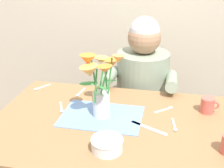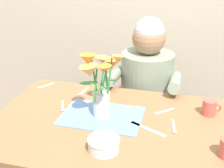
# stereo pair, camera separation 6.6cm
# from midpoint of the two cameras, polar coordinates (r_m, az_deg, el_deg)

# --- Properties ---
(dining_table) EXTENTS (1.20, 0.80, 0.74)m
(dining_table) POSITION_cam_midpoint_polar(r_m,az_deg,el_deg) (1.49, -0.84, -10.65)
(dining_table) COLOR olive
(dining_table) RESTS_ON ground_plane
(seated_person) EXTENTS (0.45, 0.47, 1.14)m
(seated_person) POSITION_cam_midpoint_polar(r_m,az_deg,el_deg) (2.05, 4.78, -3.09)
(seated_person) COLOR #4C4C56
(seated_person) RESTS_ON ground_plane
(striped_placemat) EXTENTS (0.40, 0.28, 0.00)m
(striped_placemat) POSITION_cam_midpoint_polar(r_m,az_deg,el_deg) (1.49, -3.29, -6.21)
(striped_placemat) COLOR #6B93D1
(striped_placemat) RESTS_ON dining_table
(flower_vase) EXTENTS (0.23, 0.26, 0.33)m
(flower_vase) POSITION_cam_midpoint_polar(r_m,az_deg,el_deg) (1.41, -3.61, 0.44)
(flower_vase) COLOR silver
(flower_vase) RESTS_ON dining_table
(ceramic_bowl) EXTENTS (0.14, 0.14, 0.06)m
(ceramic_bowl) POSITION_cam_midpoint_polar(r_m,az_deg,el_deg) (1.24, -2.51, -11.46)
(ceramic_bowl) COLOR white
(ceramic_bowl) RESTS_ON dining_table
(dinner_knife) EXTENTS (0.18, 0.10, 0.00)m
(dinner_knife) POSITION_cam_midpoint_polar(r_m,az_deg,el_deg) (1.40, 5.74, -8.47)
(dinner_knife) COLOR silver
(dinner_knife) RESTS_ON dining_table
(tea_cup) EXTENTS (0.09, 0.07, 0.08)m
(tea_cup) POSITION_cam_midpoint_polar(r_m,az_deg,el_deg) (1.57, 16.80, -3.94)
(tea_cup) COLOR #CC564C
(tea_cup) RESTS_ON dining_table
(spoon_0) EXTENTS (0.03, 0.12, 0.01)m
(spoon_0) POSITION_cam_midpoint_polar(r_m,az_deg,el_deg) (1.42, 10.65, -8.09)
(spoon_0) COLOR silver
(spoon_0) RESTS_ON dining_table
(spoon_1) EXTENTS (0.06, 0.11, 0.01)m
(spoon_1) POSITION_cam_midpoint_polar(r_m,az_deg,el_deg) (1.58, -10.88, -4.73)
(spoon_1) COLOR silver
(spoon_1) RESTS_ON dining_table
(spoon_2) EXTENTS (0.10, 0.09, 0.01)m
(spoon_2) POSITION_cam_midpoint_polar(r_m,az_deg,el_deg) (1.57, 9.29, -4.77)
(spoon_2) COLOR silver
(spoon_2) RESTS_ON dining_table
(spoon_3) EXTENTS (0.03, 0.12, 0.01)m
(spoon_3) POSITION_cam_midpoint_polar(r_m,az_deg,el_deg) (1.73, -7.36, -1.78)
(spoon_3) COLOR silver
(spoon_3) RESTS_ON dining_table
(spoon_4) EXTENTS (0.07, 0.11, 0.01)m
(spoon_4) POSITION_cam_midpoint_polar(r_m,az_deg,el_deg) (1.85, -14.75, -0.73)
(spoon_4) COLOR silver
(spoon_4) RESTS_ON dining_table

